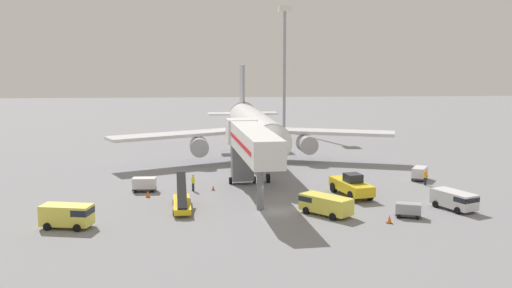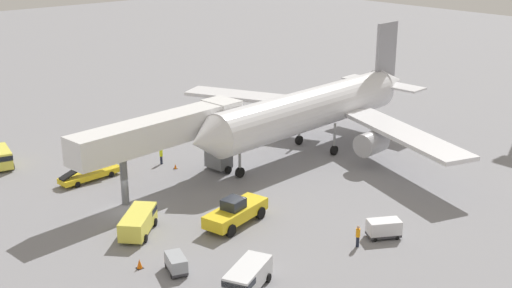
% 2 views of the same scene
% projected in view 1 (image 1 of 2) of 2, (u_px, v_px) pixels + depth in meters
% --- Properties ---
extents(ground_plane, '(300.00, 300.00, 0.00)m').
position_uv_depth(ground_plane, '(275.00, 211.00, 59.05)').
color(ground_plane, gray).
extents(airplane_at_gate, '(40.24, 36.06, 13.39)m').
position_uv_depth(airplane_at_gate, '(254.00, 128.00, 83.03)').
color(airplane_at_gate, silver).
rests_on(airplane_at_gate, ground).
extents(jet_bridge, '(5.19, 19.60, 7.61)m').
position_uv_depth(jet_bridge, '(251.00, 143.00, 64.39)').
color(jet_bridge, silver).
rests_on(jet_bridge, ground).
extents(pushback_tug, '(3.80, 7.06, 2.52)m').
position_uv_depth(pushback_tug, '(352.00, 186.00, 65.07)').
color(pushback_tug, yellow).
rests_on(pushback_tug, ground).
extents(belt_loader_truck, '(2.15, 6.71, 3.17)m').
position_uv_depth(belt_loader_truck, '(182.00, 202.00, 59.48)').
color(belt_loader_truck, yellow).
rests_on(belt_loader_truck, ground).
extents(service_van_rear_left, '(4.73, 2.90, 2.07)m').
position_uv_depth(service_van_rear_left, '(68.00, 215.00, 53.35)').
color(service_van_rear_left, '#E5DB4C').
rests_on(service_van_rear_left, ground).
extents(service_van_near_left, '(4.95, 5.15, 1.85)m').
position_uv_depth(service_van_near_left, '(325.00, 204.00, 57.69)').
color(service_van_near_left, '#E5DB4C').
rests_on(service_van_near_left, ground).
extents(service_van_near_center, '(3.75, 4.99, 1.81)m').
position_uv_depth(service_van_near_center, '(455.00, 199.00, 59.47)').
color(service_van_near_center, silver).
rests_on(service_van_near_center, ground).
extents(baggage_cart_mid_center, '(2.61, 1.94, 1.36)m').
position_uv_depth(baggage_cart_mid_center, '(408.00, 210.00, 56.79)').
color(baggage_cart_mid_center, '#38383D').
rests_on(baggage_cart_mid_center, ground).
extents(baggage_cart_near_right, '(2.62, 3.09, 1.56)m').
position_uv_depth(baggage_cart_near_right, '(420.00, 173.00, 73.40)').
color(baggage_cart_near_right, '#38383D').
rests_on(baggage_cart_near_right, ground).
extents(baggage_cart_far_right, '(2.58, 1.43, 1.57)m').
position_uv_depth(baggage_cart_far_right, '(144.00, 184.00, 67.28)').
color(baggage_cart_far_right, '#38383D').
rests_on(baggage_cart_far_right, ground).
extents(ground_crew_worker_foreground, '(0.49, 0.49, 1.88)m').
position_uv_depth(ground_crew_worker_foreground, '(425.00, 177.00, 70.46)').
color(ground_crew_worker_foreground, '#1E2333').
rests_on(ground_crew_worker_foreground, ground).
extents(ground_crew_worker_midground, '(0.40, 0.40, 1.87)m').
position_uv_depth(ground_crew_worker_midground, '(193.00, 182.00, 67.52)').
color(ground_crew_worker_midground, '#1E2333').
rests_on(ground_crew_worker_midground, ground).
extents(safety_cone_alpha, '(0.35, 0.35, 0.55)m').
position_uv_depth(safety_cone_alpha, '(213.00, 188.00, 68.06)').
color(safety_cone_alpha, black).
rests_on(safety_cone_alpha, ground).
extents(safety_cone_bravo, '(0.48, 0.48, 0.73)m').
position_uv_depth(safety_cone_bravo, '(148.00, 194.00, 64.74)').
color(safety_cone_bravo, black).
rests_on(safety_cone_bravo, ground).
extents(safety_cone_charlie, '(0.51, 0.51, 0.77)m').
position_uv_depth(safety_cone_charlie, '(389.00, 219.00, 54.92)').
color(safety_cone_charlie, black).
rests_on(safety_cone_charlie, ground).
extents(apron_light_mast, '(2.40, 2.40, 24.04)m').
position_uv_depth(apron_light_mast, '(285.00, 44.00, 116.19)').
color(apron_light_mast, '#93969B').
rests_on(apron_light_mast, ground).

